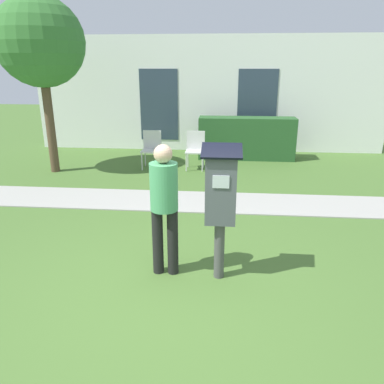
# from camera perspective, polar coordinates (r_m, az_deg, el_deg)

# --- Properties ---
(ground_plane) EXTENTS (40.00, 40.00, 0.00)m
(ground_plane) POSITION_cam_1_polar(r_m,az_deg,el_deg) (4.28, -3.10, -15.35)
(ground_plane) COLOR #476B2D
(sidewalk) EXTENTS (12.00, 1.10, 0.02)m
(sidewalk) POSITION_cam_1_polar(r_m,az_deg,el_deg) (6.90, 0.35, -1.45)
(sidewalk) COLOR #A3A099
(sidewalk) RESTS_ON ground
(building_facade) EXTENTS (10.00, 0.26, 3.20)m
(building_facade) POSITION_cam_1_polar(r_m,az_deg,el_deg) (11.06, 2.42, 14.62)
(building_facade) COLOR white
(building_facade) RESTS_ON ground
(parking_meter) EXTENTS (0.44, 0.31, 1.59)m
(parking_meter) POSITION_cam_1_polar(r_m,az_deg,el_deg) (4.16, 4.38, -0.65)
(parking_meter) COLOR #4C4C4C
(parking_meter) RESTS_ON ground
(person_standing) EXTENTS (0.32, 0.32, 1.58)m
(person_standing) POSITION_cam_1_polar(r_m,az_deg,el_deg) (4.29, -4.26, -1.31)
(person_standing) COLOR black
(person_standing) RESTS_ON ground
(outdoor_chair_left) EXTENTS (0.44, 0.44, 0.90)m
(outdoor_chair_left) POSITION_cam_1_polar(r_m,az_deg,el_deg) (9.18, -6.18, 6.94)
(outdoor_chair_left) COLOR silver
(outdoor_chair_left) RESTS_ON ground
(outdoor_chair_middle) EXTENTS (0.44, 0.44, 0.90)m
(outdoor_chair_middle) POSITION_cam_1_polar(r_m,az_deg,el_deg) (9.05, 0.51, 6.87)
(outdoor_chair_middle) COLOR silver
(outdoor_chair_middle) RESTS_ON ground
(hedge_row) EXTENTS (2.52, 0.60, 1.10)m
(hedge_row) POSITION_cam_1_polar(r_m,az_deg,el_deg) (10.14, 8.30, 8.10)
(hedge_row) COLOR #285628
(hedge_row) RESTS_ON ground
(tree) EXTENTS (1.90, 1.90, 3.82)m
(tree) POSITION_cam_1_polar(r_m,az_deg,el_deg) (9.20, -22.12, 20.29)
(tree) COLOR brown
(tree) RESTS_ON ground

